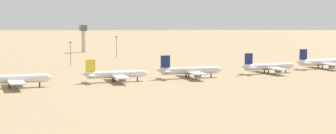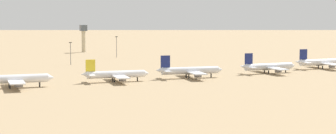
# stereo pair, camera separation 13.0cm
# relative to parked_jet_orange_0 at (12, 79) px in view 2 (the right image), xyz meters

# --- Properties ---
(ground) EXTENTS (4000.00, 4000.00, 0.00)m
(ground) POSITION_rel_parked_jet_orange_0_xyz_m (92.71, 2.63, -4.09)
(ground) COLOR #9E8460
(ridge_center) EXTENTS (427.24, 290.27, 105.88)m
(ridge_center) POSITION_rel_parked_jet_orange_0_xyz_m (229.81, 1148.21, 48.85)
(ridge_center) COLOR #816566
(ridge_center) RESTS_ON ground
(ridge_east) EXTENTS (428.27, 396.93, 110.08)m
(ridge_east) POSITION_rel_parked_jet_orange_0_xyz_m (614.09, 1109.50, 50.95)
(ridge_east) COLOR slate
(ridge_east) RESTS_ON ground
(parked_jet_orange_0) EXTENTS (37.81, 31.99, 12.48)m
(parked_jet_orange_0) POSITION_rel_parked_jet_orange_0_xyz_m (0.00, 0.00, 0.00)
(parked_jet_orange_0) COLOR white
(parked_jet_orange_0) RESTS_ON ground
(parked_jet_yellow_1) EXTENTS (34.34, 29.14, 11.35)m
(parked_jet_yellow_1) POSITION_rel_parked_jet_orange_0_xyz_m (50.09, 1.54, -0.37)
(parked_jet_yellow_1) COLOR white
(parked_jet_yellow_1) RESTS_ON ground
(parked_jet_navy_2) EXTENTS (36.40, 30.98, 12.04)m
(parked_jet_navy_2) POSITION_rel_parked_jet_orange_0_xyz_m (90.38, 0.62, -0.15)
(parked_jet_navy_2) COLOR silver
(parked_jet_navy_2) RESTS_ON ground
(parked_jet_navy_3) EXTENTS (35.08, 29.45, 11.60)m
(parked_jet_navy_3) POSITION_rel_parked_jet_orange_0_xyz_m (140.20, 2.41, -0.29)
(parked_jet_navy_3) COLOR silver
(parked_jet_navy_3) RESTS_ON ground
(parked_jet_navy_4) EXTENTS (36.25, 30.70, 11.97)m
(parked_jet_navy_4) POSITION_rel_parked_jet_orange_0_xyz_m (184.45, 10.78, -0.17)
(parked_jet_navy_4) COLOR white
(parked_jet_navy_4) RESTS_ON ground
(control_tower) EXTENTS (5.20, 5.20, 22.44)m
(control_tower) POSITION_rel_parked_jet_orange_0_xyz_m (95.07, 202.94, 9.45)
(control_tower) COLOR #C6B793
(control_tower) RESTS_ON ground
(light_pole_west) EXTENTS (1.80, 0.50, 14.56)m
(light_pole_west) POSITION_rel_parked_jet_orange_0_xyz_m (54.56, 97.48, 4.38)
(light_pole_west) COLOR #59595E
(light_pole_west) RESTS_ON ground
(light_pole_mid) EXTENTS (1.80, 0.50, 15.49)m
(light_pole_mid) POSITION_rel_parked_jet_orange_0_xyz_m (101.57, 141.41, 4.86)
(light_pole_mid) COLOR #59595E
(light_pole_mid) RESTS_ON ground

